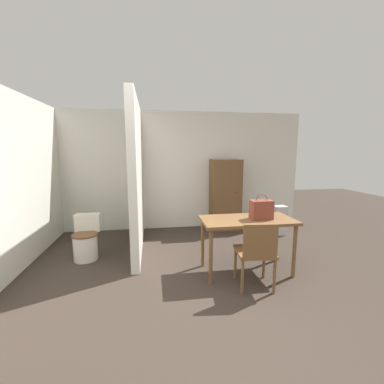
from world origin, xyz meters
name	(u,v)px	position (x,y,z in m)	size (l,w,h in m)	color
ground_plane	(205,323)	(0.00, 0.00, 0.00)	(16.00, 16.00, 0.00)	#382D26
wall_back	(174,171)	(0.00, 3.32, 1.25)	(5.64, 0.12, 2.50)	silver
wall_left	(14,182)	(-2.38, 1.63, 1.25)	(0.12, 4.26, 2.50)	silver
partition_wall	(137,176)	(-0.74, 2.19, 1.25)	(0.12, 2.13, 2.50)	silver
dining_table	(247,225)	(0.79, 0.99, 0.67)	(1.26, 0.63, 0.76)	brown
wooden_chair	(256,251)	(0.74, 0.54, 0.48)	(0.49, 0.49, 0.86)	brown
toilet	(86,240)	(-1.53, 1.82, 0.29)	(0.39, 0.53, 0.67)	silver
handbag	(261,209)	(0.97, 0.96, 0.89)	(0.29, 0.17, 0.34)	brown
wooden_cabinet	(225,195)	(1.07, 3.00, 0.75)	(0.61, 0.49, 1.51)	brown
space_heater	(279,220)	(2.04, 2.43, 0.29)	(0.25, 0.20, 0.59)	#BCBCC1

